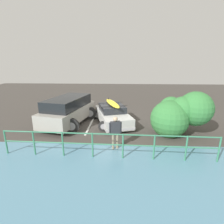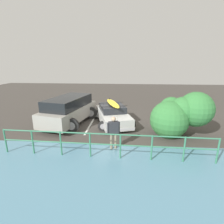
% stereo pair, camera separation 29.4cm
% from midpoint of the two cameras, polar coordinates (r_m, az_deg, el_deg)
% --- Properties ---
extents(ground_plane, '(44.00, 44.00, 0.02)m').
position_cam_midpoint_polar(ground_plane, '(12.15, 0.11, -3.06)').
color(ground_plane, '#423D38').
rests_on(ground_plane, ground).
extents(parking_stripe, '(0.12, 4.29, 0.00)m').
position_cam_midpoint_polar(parking_stripe, '(11.94, -5.96, -3.45)').
color(parking_stripe, silver).
rests_on(parking_stripe, ground).
extents(sedan_car, '(2.97, 4.32, 1.51)m').
position_cam_midpoint_polar(sedan_car, '(11.62, 0.93, -0.82)').
color(sedan_car, silver).
rests_on(sedan_car, ground).
extents(suv_car, '(3.34, 4.91, 1.78)m').
position_cam_midpoint_polar(suv_car, '(11.79, -13.17, 0.70)').
color(suv_car, '#9E998E').
rests_on(suv_car, ground).
extents(person_bystander, '(0.58, 0.33, 1.57)m').
position_cam_midpoint_polar(person_bystander, '(8.07, 1.55, -5.87)').
color(person_bystander, gray).
rests_on(person_bystander, ground).
extents(railing_fence, '(9.10, 0.30, 1.10)m').
position_cam_midpoint_polar(railing_fence, '(7.43, -1.13, -9.79)').
color(railing_fence, '#387F5B').
rests_on(railing_fence, ground).
extents(bush_near_left, '(3.36, 2.44, 2.56)m').
position_cam_midpoint_polar(bush_near_left, '(10.28, 22.14, -0.44)').
color(bush_near_left, brown).
rests_on(bush_near_left, ground).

